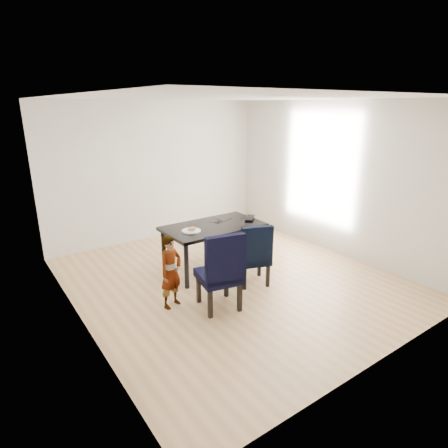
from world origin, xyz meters
TOP-DOWN VIEW (x-y plane):
  - floor at (0.00, 0.00)m, footprint 4.50×5.00m
  - ceiling at (0.00, 0.00)m, footprint 4.50×5.00m
  - wall_back at (0.00, 2.50)m, footprint 4.50×0.01m
  - wall_front at (0.00, -2.50)m, footprint 4.50×0.01m
  - wall_left at (-2.25, 0.00)m, footprint 0.01×5.00m
  - wall_right at (2.25, 0.00)m, footprint 0.01×5.00m
  - dining_table at (0.00, 0.50)m, footprint 1.60×0.90m
  - chair_left at (-0.64, -0.58)m, footprint 0.62×0.64m
  - chair_right at (0.19, -0.28)m, footprint 0.60×0.61m
  - child at (-1.14, -0.20)m, footprint 0.42×0.34m
  - plate at (-0.44, 0.44)m, footprint 0.32×0.32m
  - sandwich at (-0.44, 0.43)m, footprint 0.16×0.12m
  - laptop at (0.68, 0.48)m, footprint 0.41×0.40m
  - cable_tangle at (0.17, 0.58)m, footprint 0.17×0.17m

SIDE VIEW (x-z plane):
  - floor at x=0.00m, z-range -0.01..0.00m
  - dining_table at x=0.00m, z-range 0.00..0.75m
  - chair_right at x=0.19m, z-range 0.00..0.96m
  - child at x=-1.14m, z-range 0.00..1.00m
  - chair_left at x=-0.64m, z-range 0.00..1.09m
  - cable_tangle at x=0.17m, z-range 0.75..0.76m
  - plate at x=-0.44m, z-range 0.75..0.77m
  - laptop at x=0.68m, z-range 0.75..0.78m
  - sandwich at x=-0.44m, z-range 0.77..0.83m
  - wall_back at x=0.00m, z-range 0.00..2.70m
  - wall_front at x=0.00m, z-range 0.00..2.70m
  - wall_left at x=-2.25m, z-range 0.00..2.70m
  - wall_right at x=2.25m, z-range 0.00..2.70m
  - ceiling at x=0.00m, z-range 2.70..2.71m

